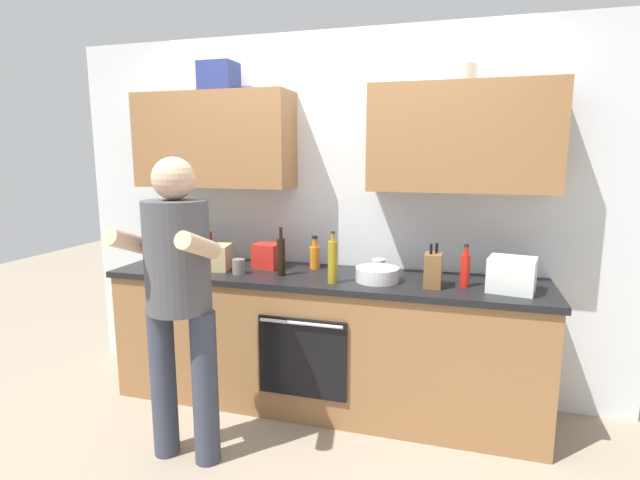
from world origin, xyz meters
The scene contains 18 objects.
ground_plane centered at (0.00, 0.00, 0.00)m, with size 12.00×12.00×0.00m, color gray.
back_wall_unit centered at (0.00, 0.28, 1.49)m, with size 4.00×0.38×2.50m.
counter centered at (0.00, 0.00, 0.45)m, with size 2.84×0.67×0.90m.
person_standing centered at (-0.56, -0.79, 0.98)m, with size 0.49×0.45×1.67m.
bottle_vinegar centered at (-0.92, 0.16, 1.01)m, with size 0.07×0.07×0.27m.
bottle_soy centered at (-0.25, -0.08, 1.03)m, with size 0.05×0.05×0.32m.
bottle_water centered at (-1.21, 0.11, 1.04)m, with size 0.05×0.05×0.33m.
bottle_juice centered at (-0.10, 0.16, 0.99)m, with size 0.07×0.07×0.23m.
bottle_hotsauce centered at (0.89, -0.04, 1.01)m, with size 0.06×0.06×0.26m.
bottle_oil centered at (0.12, -0.18, 1.04)m, with size 0.06×0.06×0.32m.
cup_coffee centered at (0.34, 0.18, 0.94)m, with size 0.09×0.09×0.09m, color white.
cup_stoneware centered at (-0.54, -0.12, 0.95)m, with size 0.08×0.08×0.10m, color slate.
mixing_bowl centered at (0.37, -0.06, 0.94)m, with size 0.27×0.27×0.09m, color silver.
knife_block centered at (0.71, -0.09, 1.00)m, with size 0.10×0.14×0.26m.
potted_herb centered at (-1.02, -0.08, 1.06)m, with size 0.20×0.20×0.28m.
grocery_bag_produce centered at (1.15, -0.07, 1.00)m, with size 0.25×0.21×0.20m, color silver.
grocery_bag_crisps centered at (-0.42, 0.09, 0.99)m, with size 0.18×0.15×0.17m, color red.
grocery_bag_bread centered at (-0.75, -0.05, 0.99)m, with size 0.20×0.20×0.17m, color tan.
Camera 1 is at (0.85, -2.97, 1.67)m, focal length 27.29 mm.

